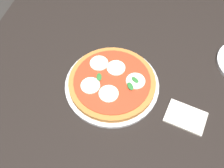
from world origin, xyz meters
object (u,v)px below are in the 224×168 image
pizza (112,82)px  napkin (186,117)px  dining_table (128,97)px  serving_tray (112,85)px

pizza → napkin: pizza is taller
dining_table → serving_tray: (-0.06, -0.02, 0.10)m
pizza → napkin: 0.28m
serving_tray → dining_table: bearing=22.2°
dining_table → pizza: (-0.06, -0.02, 0.12)m
dining_table → pizza: size_ratio=3.94×
dining_table → serving_tray: bearing=-157.8°
dining_table → serving_tray: size_ratio=3.62×
serving_tray → pizza: 0.02m
serving_tray → napkin: 0.28m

